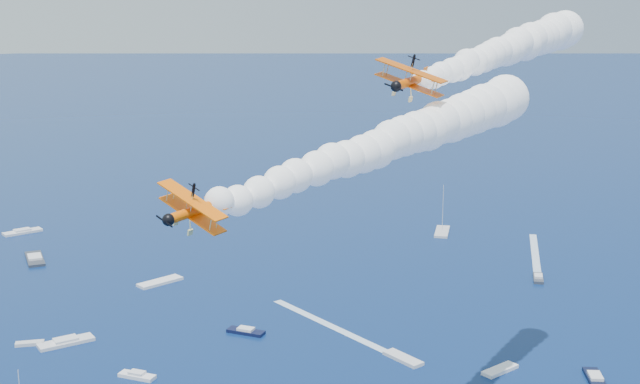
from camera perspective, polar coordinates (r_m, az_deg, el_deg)
name	(u,v)px	position (r m, az deg, el deg)	size (l,w,h in m)	color
biplane_lead	(411,82)	(104.76, 6.05, 7.31)	(8.18, 9.17, 5.53)	#DA5204
biplane_trail	(195,211)	(75.52, -8.34, -1.25)	(6.73, 7.55, 4.55)	#FF6405
smoke_trail_lead	(505,50)	(130.77, 12.18, 9.22)	(51.55, 32.03, 10.74)	white
smoke_trail_trail	(390,142)	(96.22, 4.65, 3.31)	(54.01, 27.11, 10.74)	white
spectator_boats	(97,328)	(192.43, -14.62, -8.75)	(222.58, 178.59, 0.70)	#333844
boat_wakes	(116,334)	(189.05, -13.44, -9.19)	(241.69, 161.26, 0.04)	white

